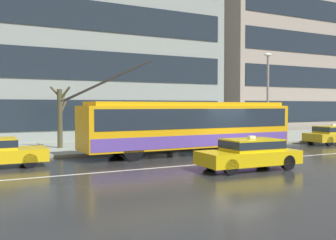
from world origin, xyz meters
TOP-DOWN VIEW (x-y plane):
  - ground_plane at (0.00, 0.00)m, footprint 160.00×160.00m
  - sidewalk_slab at (0.00, 9.02)m, footprint 80.00×10.00m
  - lane_centre_line at (0.00, -1.20)m, footprint 72.00×0.14m
  - trolleybus at (-1.62, 2.42)m, footprint 13.04×2.67m
  - taxi_ahead_of_bus at (10.00, 2.54)m, footprint 4.42×1.86m
  - taxi_oncoming_near at (-2.12, -3.27)m, footprint 4.29×2.01m
  - bus_shelter at (-1.67, 5.72)m, footprint 3.60×1.79m
  - pedestrian_at_shelter at (-1.65, 4.65)m, footprint 1.34×1.34m
  - pedestrian_approaching_curb at (-0.53, 6.80)m, footprint 1.59×1.59m
  - pedestrian_walking_past at (0.69, 5.19)m, footprint 1.33×1.33m
  - pedestrian_waiting_by_pole at (-2.62, 5.52)m, footprint 0.36×0.36m
  - street_lamp at (6.05, 4.85)m, footprint 0.60×0.32m
  - street_tree_bare at (-7.63, 7.51)m, footprint 1.05×1.46m
  - office_tower_corner_left at (-4.30, 19.05)m, footprint 23.53×14.75m
  - office_tower_corner_right at (21.31, 20.84)m, footprint 20.31×12.59m

SIDE VIEW (x-z plane):
  - ground_plane at x=0.00m, z-range 0.00..0.00m
  - lane_centre_line at x=0.00m, z-range 0.00..0.01m
  - sidewalk_slab at x=0.00m, z-range 0.00..0.14m
  - taxi_oncoming_near at x=-2.12m, z-range 0.01..1.40m
  - taxi_ahead_of_bus at x=10.00m, z-range 0.01..1.40m
  - pedestrian_waiting_by_pole at x=-2.62m, z-range 0.28..1.88m
  - trolleybus at x=-1.62m, z-range -0.93..4.07m
  - pedestrian_walking_past at x=0.69m, z-range 0.72..2.66m
  - pedestrian_at_shelter at x=-1.65m, z-range 0.75..2.72m
  - pedestrian_approaching_curb at x=-0.53m, z-range 0.79..2.79m
  - bus_shelter at x=-1.67m, z-range 0.79..3.36m
  - street_tree_bare at x=-7.63m, z-range 0.28..3.97m
  - street_lamp at x=6.05m, z-range 0.74..6.91m
  - office_tower_corner_left at x=-4.30m, z-range 0.01..18.59m
  - office_tower_corner_right at x=21.31m, z-range 0.01..30.31m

